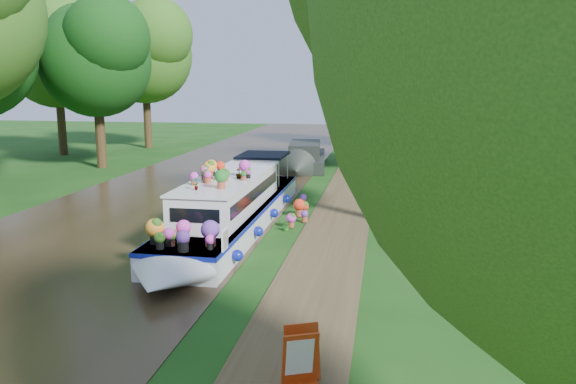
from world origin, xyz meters
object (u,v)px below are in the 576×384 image
at_px(plant_boat, 230,207).
at_px(pedestrian_pink, 370,144).
at_px(second_boat, 305,158).
at_px(sandwich_board, 301,359).

distance_m(plant_boat, pedestrian_pink, 20.00).
bearing_deg(second_boat, sandwich_board, -88.18).
height_order(second_boat, pedestrian_pink, pedestrian_pink).
xyz_separation_m(plant_boat, sandwich_board, (3.77, -9.13, -0.39)).
bearing_deg(sandwich_board, second_boat, 75.07).
distance_m(second_boat, pedestrian_pink, 6.22).
relative_size(second_boat, pedestrian_pink, 4.54).
xyz_separation_m(second_boat, sandwich_board, (3.34, -23.64, -0.14)).
relative_size(second_boat, sandwich_board, 8.24).
xyz_separation_m(plant_boat, pedestrian_pink, (4.00, 19.59, 0.04)).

